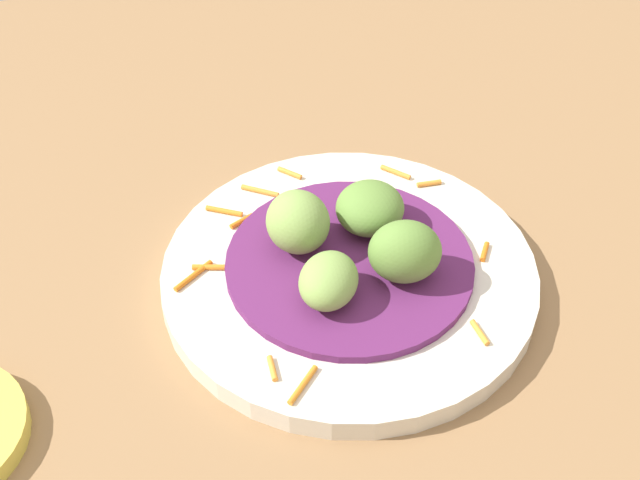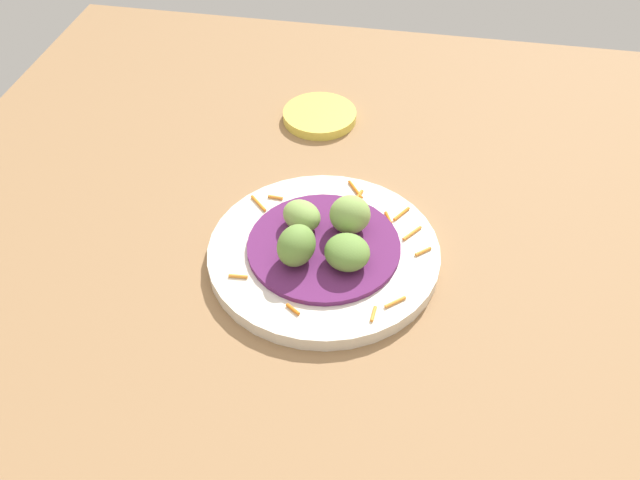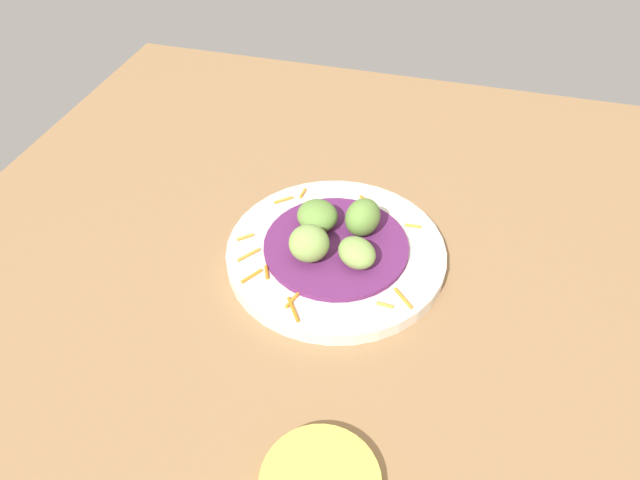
% 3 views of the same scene
% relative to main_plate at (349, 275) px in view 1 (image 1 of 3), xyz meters
% --- Properties ---
extents(table_surface, '(1.10, 1.10, 0.02)m').
position_rel_main_plate_xyz_m(table_surface, '(0.04, 0.02, -0.02)').
color(table_surface, '#936D47').
rests_on(table_surface, ground).
extents(main_plate, '(0.28, 0.28, 0.02)m').
position_rel_main_plate_xyz_m(main_plate, '(0.00, 0.00, 0.00)').
color(main_plate, silver).
rests_on(main_plate, table_surface).
extents(cabbage_bed, '(0.18, 0.18, 0.01)m').
position_rel_main_plate_xyz_m(cabbage_bed, '(-0.00, 0.00, 0.01)').
color(cabbage_bed, '#60235B').
rests_on(cabbage_bed, main_plate).
extents(carrot_garnish, '(0.24, 0.23, 0.00)m').
position_rel_main_plate_xyz_m(carrot_garnish, '(0.03, -0.03, 0.01)').
color(carrot_garnish, orange).
rests_on(carrot_garnish, main_plate).
extents(guac_scoop_left, '(0.06, 0.06, 0.03)m').
position_rel_main_plate_xyz_m(guac_scoop_left, '(0.03, 0.03, 0.03)').
color(guac_scoop_left, '#84A851').
rests_on(guac_scoop_left, cabbage_bed).
extents(guac_scoop_center, '(0.06, 0.05, 0.05)m').
position_rel_main_plate_xyz_m(guac_scoop_center, '(-0.03, 0.03, 0.04)').
color(guac_scoop_center, olive).
rests_on(guac_scoop_center, cabbage_bed).
extents(guac_scoop_right, '(0.07, 0.07, 0.04)m').
position_rel_main_plate_xyz_m(guac_scoop_right, '(-0.03, -0.03, 0.03)').
color(guac_scoop_right, olive).
rests_on(guac_scoop_right, cabbage_bed).
extents(guac_scoop_back, '(0.06, 0.06, 0.05)m').
position_rel_main_plate_xyz_m(guac_scoop_back, '(0.03, -0.03, 0.04)').
color(guac_scoop_back, '#84A851').
rests_on(guac_scoop_back, cabbage_bed).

